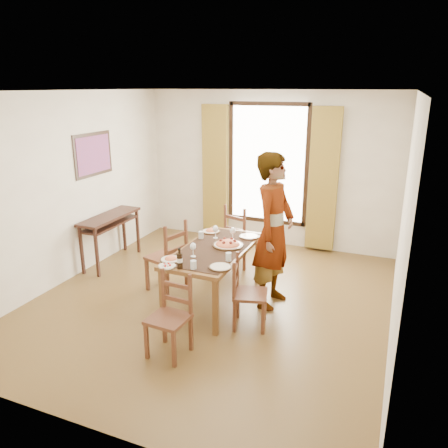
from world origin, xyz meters
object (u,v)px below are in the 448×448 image
at_px(pasta_platter, 228,243).
at_px(man, 274,231).
at_px(console_table, 110,222).
at_px(dining_table, 215,253).

bearing_deg(pasta_platter, man, 11.42).
height_order(console_table, dining_table, console_table).
distance_m(console_table, pasta_platter, 2.26).
xyz_separation_m(dining_table, pasta_platter, (0.13, 0.12, 0.12)).
relative_size(man, pasta_platter, 5.00).
distance_m(man, pasta_platter, 0.62).
distance_m(dining_table, man, 0.82).
distance_m(console_table, dining_table, 2.16).
xyz_separation_m(console_table, pasta_platter, (2.21, -0.47, 0.12)).
bearing_deg(pasta_platter, dining_table, -137.30).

